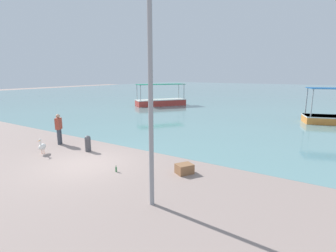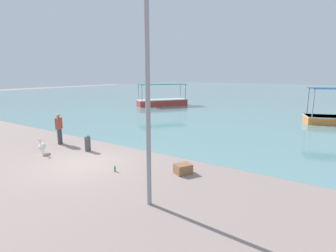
% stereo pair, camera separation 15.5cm
% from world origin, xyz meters
% --- Properties ---
extents(ground, '(120.00, 120.00, 0.00)m').
position_xyz_m(ground, '(0.00, 0.00, 0.00)').
color(ground, gray).
extents(harbor_water, '(110.00, 90.00, 0.00)m').
position_xyz_m(harbor_water, '(0.00, 48.00, 0.00)').
color(harbor_water, '#659394').
rests_on(harbor_water, ground).
extents(fishing_boat_near_right, '(4.98, 5.98, 2.57)m').
position_xyz_m(fishing_boat_near_right, '(-9.19, 18.99, 0.54)').
color(fishing_boat_near_right, '#C13831').
rests_on(fishing_boat_near_right, harbor_water).
extents(pelican, '(0.58, 0.70, 0.80)m').
position_xyz_m(pelican, '(-2.91, -0.18, 0.38)').
color(pelican, '#E0997A').
rests_on(pelican, ground).
extents(lamp_post, '(0.28, 0.28, 6.25)m').
position_xyz_m(lamp_post, '(4.54, -1.27, 3.49)').
color(lamp_post, gray).
rests_on(lamp_post, ground).
extents(mooring_bollard, '(0.30, 0.30, 0.82)m').
position_xyz_m(mooring_bollard, '(-1.40, 1.33, 0.44)').
color(mooring_bollard, '#47474C').
rests_on(mooring_bollard, ground).
extents(fisherman_standing, '(0.38, 0.46, 1.69)m').
position_xyz_m(fisherman_standing, '(-3.80, 1.39, 0.91)').
color(fisherman_standing, '#3F444D').
rests_on(fisherman_standing, ground).
extents(cargo_crate, '(0.75, 0.80, 0.38)m').
position_xyz_m(cargo_crate, '(4.14, 1.41, 0.19)').
color(cargo_crate, '#8F603E').
rests_on(cargo_crate, ground).
extents(glass_bottle, '(0.07, 0.07, 0.27)m').
position_xyz_m(glass_bottle, '(1.77, 0.06, 0.11)').
color(glass_bottle, '#3F7F4C').
rests_on(glass_bottle, ground).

